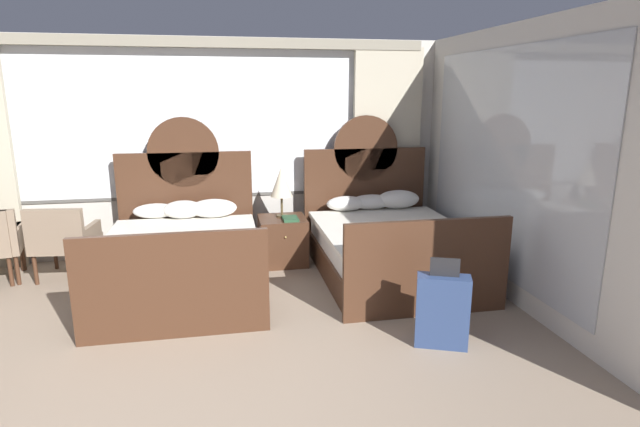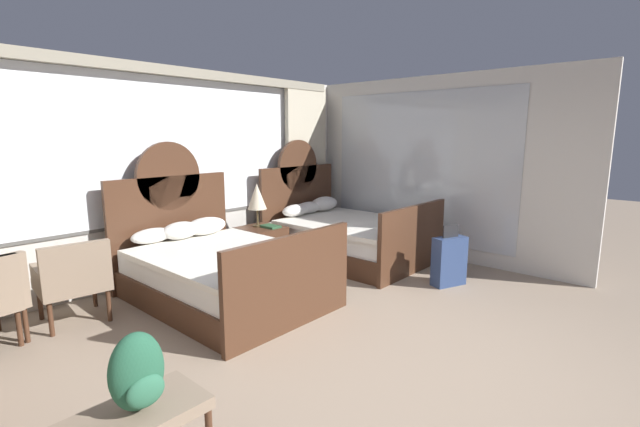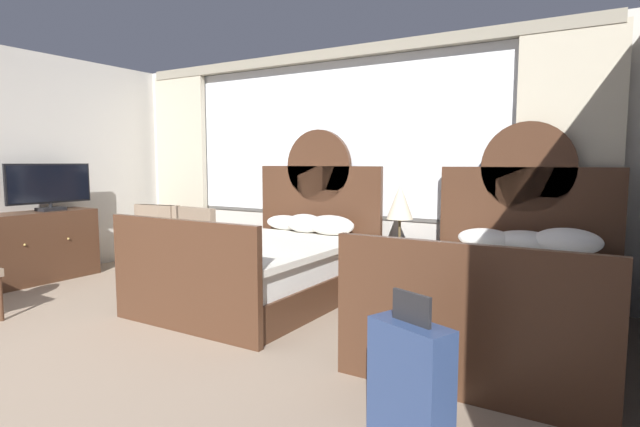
# 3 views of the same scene
# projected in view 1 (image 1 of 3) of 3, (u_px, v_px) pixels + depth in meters

# --- Properties ---
(wall_back_window) EXTENTS (6.26, 0.22, 2.70)m
(wall_back_window) POSITION_uv_depth(u_px,v_px,m) (193.00, 143.00, 6.30)
(wall_back_window) COLOR beige
(wall_back_window) RESTS_ON ground_plane
(wall_right_mirror) EXTENTS (0.08, 4.33, 2.70)m
(wall_right_mirror) POSITION_uv_depth(u_px,v_px,m) (521.00, 167.00, 4.87)
(wall_right_mirror) COLOR beige
(wall_right_mirror) RESTS_ON ground_plane
(bed_near_window) EXTENTS (1.61, 2.21, 1.76)m
(bed_near_window) POSITION_uv_depth(u_px,v_px,m) (183.00, 256.00, 5.37)
(bed_near_window) COLOR #472B1C
(bed_near_window) RESTS_ON ground_plane
(bed_near_mirror) EXTENTS (1.61, 2.21, 1.76)m
(bed_near_mirror) POSITION_uv_depth(u_px,v_px,m) (388.00, 244.00, 5.80)
(bed_near_mirror) COLOR #472B1C
(bed_near_mirror) RESTS_ON ground_plane
(nightstand_between_beds) EXTENTS (0.56, 0.59, 0.57)m
(nightstand_between_beds) POSITION_uv_depth(u_px,v_px,m) (283.00, 240.00, 6.20)
(nightstand_between_beds) COLOR #472B1C
(nightstand_between_beds) RESTS_ON ground_plane
(table_lamp_on_nightstand) EXTENTS (0.27, 0.27, 0.61)m
(table_lamp_on_nightstand) POSITION_uv_depth(u_px,v_px,m) (281.00, 182.00, 6.10)
(table_lamp_on_nightstand) COLOR brown
(table_lamp_on_nightstand) RESTS_ON nightstand_between_beds
(book_on_nightstand) EXTENTS (0.18, 0.26, 0.03)m
(book_on_nightstand) POSITION_uv_depth(u_px,v_px,m) (290.00, 219.00, 6.03)
(book_on_nightstand) COLOR #285133
(book_on_nightstand) RESTS_ON nightstand_between_beds
(armchair_by_window_left) EXTENTS (0.67, 0.67, 0.84)m
(armchair_by_window_left) POSITION_uv_depth(u_px,v_px,m) (63.00, 238.00, 5.64)
(armchair_by_window_left) COLOR #84705B
(armchair_by_window_left) RESTS_ON ground_plane
(suitcase_on_floor) EXTENTS (0.46, 0.33, 0.76)m
(suitcase_on_floor) POSITION_uv_depth(u_px,v_px,m) (442.00, 311.00, 4.16)
(suitcase_on_floor) COLOR navy
(suitcase_on_floor) RESTS_ON ground_plane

